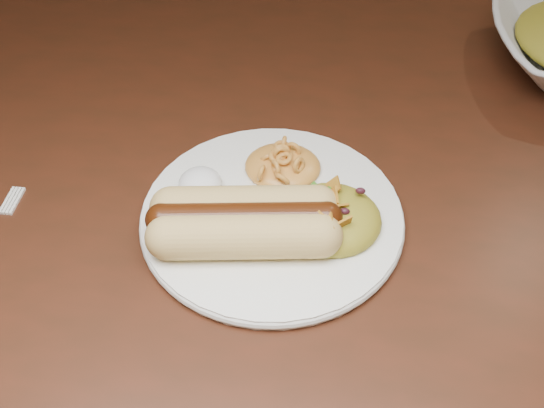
# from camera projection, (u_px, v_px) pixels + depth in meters

# --- Properties ---
(table) EXTENTS (1.60, 0.90, 0.75)m
(table) POSITION_uv_depth(u_px,v_px,m) (264.00, 208.00, 0.74)
(table) COLOR #3F1A0E
(table) RESTS_ON floor
(plate) EXTENTS (0.28, 0.28, 0.01)m
(plate) POSITION_uv_depth(u_px,v_px,m) (272.00, 216.00, 0.60)
(plate) COLOR white
(plate) RESTS_ON table
(hotdog) EXTENTS (0.15, 0.09, 0.04)m
(hotdog) POSITION_uv_depth(u_px,v_px,m) (244.00, 221.00, 0.55)
(hotdog) COLOR #E3B760
(hotdog) RESTS_ON plate
(mac_and_cheese) EXTENTS (0.10, 0.09, 0.03)m
(mac_and_cheese) POSITION_uv_depth(u_px,v_px,m) (283.00, 159.00, 0.62)
(mac_and_cheese) COLOR orange
(mac_and_cheese) RESTS_ON plate
(sour_cream) EXTENTS (0.05, 0.05, 0.03)m
(sour_cream) POSITION_uv_depth(u_px,v_px,m) (200.00, 180.00, 0.60)
(sour_cream) COLOR white
(sour_cream) RESTS_ON plate
(taco_salad) EXTENTS (0.09, 0.09, 0.04)m
(taco_salad) POSITION_uv_depth(u_px,v_px,m) (332.00, 212.00, 0.57)
(taco_salad) COLOR orange
(taco_salad) RESTS_ON plate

